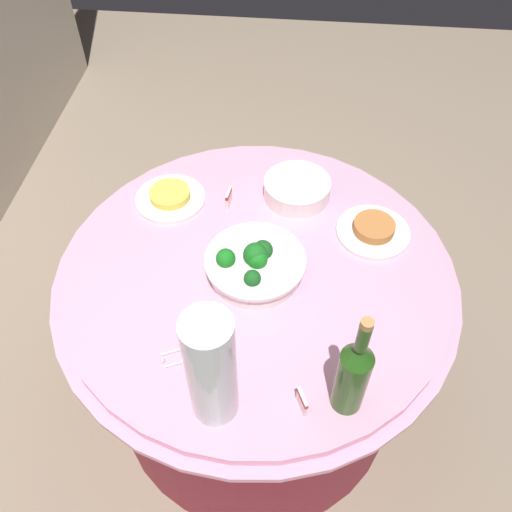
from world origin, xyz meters
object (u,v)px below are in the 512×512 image
food_plate_peanuts (373,230)px  label_placard_front (302,401)px  plate_stack (297,189)px  food_plate_fried_egg (170,197)px  broccoli_bowl (254,264)px  decorative_fruit_vase (212,373)px  wine_bottle (353,375)px  label_placard_mid (229,197)px  serving_tongs (191,353)px

food_plate_peanuts → label_placard_front: (-0.58, 0.19, 0.02)m
plate_stack → food_plate_fried_egg: plate_stack is taller
broccoli_bowl → decorative_fruit_vase: decorative_fruit_vase is taller
broccoli_bowl → food_plate_peanuts: 0.39m
broccoli_bowl → wine_bottle: wine_bottle is taller
broccoli_bowl → label_placard_mid: (0.27, 0.11, -0.01)m
broccoli_bowl → label_placard_front: bearing=-158.7°
plate_stack → food_plate_fried_egg: bearing=98.4°
wine_bottle → label_placard_mid: wine_bottle is taller
food_plate_peanuts → label_placard_front: 0.61m
decorative_fruit_vase → label_placard_mid: decorative_fruit_vase is taller
food_plate_fried_egg → label_placard_front: size_ratio=4.00×
serving_tongs → food_plate_peanuts: food_plate_peanuts is taller
broccoli_bowl → serving_tongs: broccoli_bowl is taller
label_placard_mid → food_plate_peanuts: bearing=-100.0°
broccoli_bowl → food_plate_fried_egg: broccoli_bowl is taller
label_placard_mid → food_plate_fried_egg: bearing=89.3°
label_placard_front → serving_tongs: bearing=67.9°
food_plate_peanuts → label_placard_mid: bearing=80.0°
wine_bottle → label_placard_front: bearing=103.7°
plate_stack → broccoli_bowl: bearing=162.6°
plate_stack → label_placard_mid: bearing=106.3°
food_plate_fried_egg → label_placard_front: 0.79m
broccoli_bowl → serving_tongs: bearing=154.6°
plate_stack → food_plate_peanuts: bearing=-120.6°
plate_stack → label_placard_front: plate_stack is taller
broccoli_bowl → serving_tongs: size_ratio=1.70×
serving_tongs → decorative_fruit_vase: bearing=-147.7°
broccoli_bowl → decorative_fruit_vase: bearing=173.1°
wine_bottle → decorative_fruit_vase: decorative_fruit_vase is taller
food_plate_peanuts → label_placard_mid: size_ratio=4.00×
decorative_fruit_vase → label_placard_mid: bearing=5.0°
serving_tongs → label_placard_front: 0.30m
decorative_fruit_vase → food_plate_peanuts: size_ratio=1.55×
decorative_fruit_vase → wine_bottle: bearing=-82.5°
decorative_fruit_vase → food_plate_fried_egg: 0.73m
food_plate_peanuts → decorative_fruit_vase: bearing=146.7°
decorative_fruit_vase → serving_tongs: bearing=32.3°
food_plate_fried_egg → label_placard_mid: (-0.00, -0.19, 0.02)m
serving_tongs → food_plate_fried_egg: (0.54, 0.16, 0.01)m
food_plate_peanuts → label_placard_mid: label_placard_mid is taller
wine_bottle → food_plate_peanuts: wine_bottle is taller
serving_tongs → food_plate_peanuts: 0.66m
food_plate_peanuts → label_placard_front: bearing=162.0°
serving_tongs → label_placard_mid: label_placard_mid is taller
serving_tongs → broccoli_bowl: bearing=-25.4°
decorative_fruit_vase → food_plate_peanuts: (0.59, -0.39, -0.14)m
wine_bottle → food_plate_fried_egg: (0.63, 0.55, -0.12)m
plate_stack → decorative_fruit_vase: size_ratio=0.62×
decorative_fruit_vase → food_plate_fried_egg: bearing=20.1°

